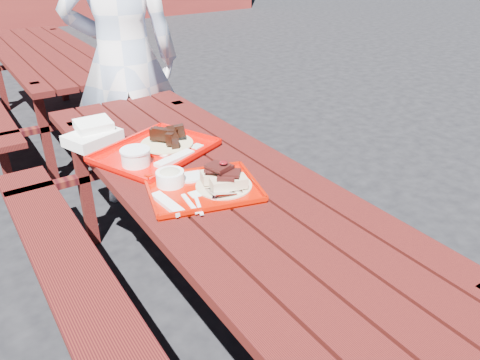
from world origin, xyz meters
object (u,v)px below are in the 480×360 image
(picnic_table_far, at_px, (50,73))
(far_tray, at_px, (156,150))
(near_tray, at_px, (202,183))
(picnic_table_near, at_px, (220,221))
(person, at_px, (124,61))

(picnic_table_far, bearing_deg, far_tray, -92.52)
(near_tray, relative_size, far_tray, 0.80)
(picnic_table_far, xyz_separation_m, near_tray, (-0.09, -2.83, 0.22))
(picnic_table_near, xyz_separation_m, person, (0.15, 1.35, 0.37))
(picnic_table_far, distance_m, far_tray, 2.45)
(near_tray, bearing_deg, picnic_table_far, 88.13)
(far_tray, xyz_separation_m, person, (0.25, 0.99, 0.16))
(far_tray, bearing_deg, person, 75.61)
(picnic_table_far, bearing_deg, person, -84.20)
(picnic_table_near, bearing_deg, near_tray, -164.69)
(picnic_table_far, xyz_separation_m, far_tray, (-0.11, -2.44, 0.21))
(near_tray, height_order, person, person)
(picnic_table_far, xyz_separation_m, person, (0.15, -1.45, 0.37))
(picnic_table_near, bearing_deg, picnic_table_far, 90.00)
(person, bearing_deg, far_tray, 95.73)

